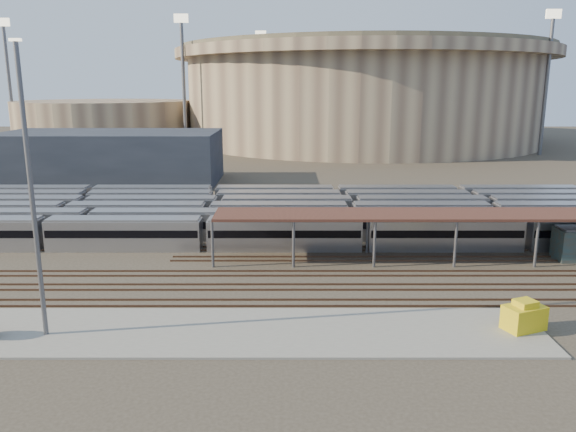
# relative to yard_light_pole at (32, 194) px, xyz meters

# --- Properties ---
(ground) EXTENTS (420.00, 420.00, 0.00)m
(ground) POSITION_rel_yard_light_pole_xyz_m (18.69, 15.63, -11.21)
(ground) COLOR #383026
(ground) RESTS_ON ground
(apron) EXTENTS (50.00, 9.00, 0.20)m
(apron) POSITION_rel_yard_light_pole_xyz_m (13.69, 0.63, -11.11)
(apron) COLOR gray
(apron) RESTS_ON ground
(subway_trains) EXTENTS (131.05, 23.90, 3.60)m
(subway_trains) POSITION_rel_yard_light_pole_xyz_m (21.51, 34.13, -9.41)
(subway_trains) COLOR #A4A4A8
(subway_trains) RESTS_ON ground
(inspection_shed) EXTENTS (60.30, 6.00, 5.30)m
(inspection_shed) POSITION_rel_yard_light_pole_xyz_m (40.69, 19.63, -6.23)
(inspection_shed) COLOR #57575C
(inspection_shed) RESTS_ON ground
(empty_tracks) EXTENTS (170.00, 9.62, 0.18)m
(empty_tracks) POSITION_rel_yard_light_pole_xyz_m (18.69, 10.63, -11.12)
(empty_tracks) COLOR #4C3323
(empty_tracks) RESTS_ON ground
(stadium) EXTENTS (124.00, 124.00, 32.50)m
(stadium) POSITION_rel_yard_light_pole_xyz_m (43.69, 155.63, 5.26)
(stadium) COLOR #9C896A
(stadium) RESTS_ON ground
(secondary_arena) EXTENTS (56.00, 56.00, 14.00)m
(secondary_arena) POSITION_rel_yard_light_pole_xyz_m (-41.31, 145.63, -4.21)
(secondary_arena) COLOR #9C896A
(secondary_arena) RESTS_ON ground
(service_building) EXTENTS (42.00, 20.00, 10.00)m
(service_building) POSITION_rel_yard_light_pole_xyz_m (-16.31, 70.63, -6.21)
(service_building) COLOR #1E232D
(service_building) RESTS_ON ground
(floodlight_0) EXTENTS (4.00, 1.00, 38.40)m
(floodlight_0) POSITION_rel_yard_light_pole_xyz_m (-11.31, 125.63, 9.44)
(floodlight_0) COLOR #57575C
(floodlight_0) RESTS_ON ground
(floodlight_1) EXTENTS (4.00, 1.00, 38.40)m
(floodlight_1) POSITION_rel_yard_light_pole_xyz_m (-66.31, 135.63, 9.44)
(floodlight_1) COLOR #57575C
(floodlight_1) RESTS_ON ground
(floodlight_2) EXTENTS (4.00, 1.00, 38.40)m
(floodlight_2) POSITION_rel_yard_light_pole_xyz_m (88.69, 115.63, 9.44)
(floodlight_2) COLOR #57575C
(floodlight_2) RESTS_ON ground
(floodlight_3) EXTENTS (4.00, 1.00, 38.40)m
(floodlight_3) POSITION_rel_yard_light_pole_xyz_m (8.69, 175.63, 9.44)
(floodlight_3) COLOR #57575C
(floodlight_3) RESTS_ON ground
(yard_light_pole) EXTENTS (0.80, 0.36, 21.85)m
(yard_light_pole) POSITION_rel_yard_light_pole_xyz_m (0.00, 0.00, 0.00)
(yard_light_pole) COLOR #57575C
(yard_light_pole) RESTS_ON apron
(yellow_equipment) EXTENTS (3.58, 2.94, 1.93)m
(yellow_equipment) POSITION_rel_yard_light_pole_xyz_m (37.19, 0.87, -10.05)
(yellow_equipment) COLOR gold
(yellow_equipment) RESTS_ON apron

